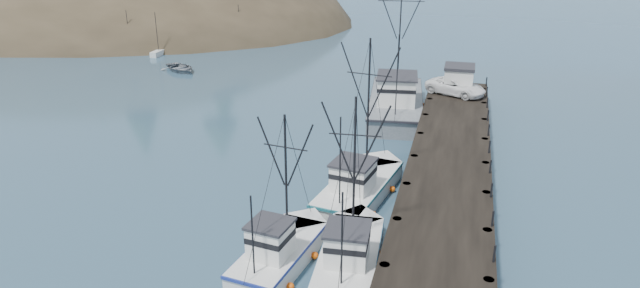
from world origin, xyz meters
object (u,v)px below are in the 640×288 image
object	(u,v)px
trawler_near	(350,254)
trawler_mid	(281,251)
motorboat	(181,71)
pier_shed	(459,79)
trawler_far	(361,185)
pickup_truck	(456,87)
work_vessel	(396,101)
pier	(449,163)

from	to	relation	value
trawler_near	trawler_mid	size ratio (longest dim) A/B	1.11
trawler_mid	motorboat	size ratio (longest dim) A/B	1.65
pier_shed	trawler_far	bearing A→B (deg)	-105.43
trawler_mid	pickup_truck	distance (m)	31.64
work_vessel	trawler_far	bearing A→B (deg)	-89.92
trawler_far	work_vessel	world-z (taller)	work_vessel
pier_shed	pickup_truck	distance (m)	1.12
pier	trawler_far	world-z (taller)	trawler_far
work_vessel	motorboat	world-z (taller)	work_vessel
pier_shed	motorboat	xyz separation A→B (m)	(-35.51, 7.81, -3.42)
pier	motorboat	bearing A→B (deg)	143.99
pier	motorboat	distance (m)	43.94
trawler_far	pier_shed	world-z (taller)	trawler_far
pickup_truck	motorboat	distance (m)	36.48
pickup_truck	motorboat	world-z (taller)	pickup_truck
work_vessel	pier_shed	world-z (taller)	work_vessel
trawler_near	pier_shed	world-z (taller)	trawler_near
trawler_near	pickup_truck	bearing A→B (deg)	81.11
pier	pier_shed	xyz separation A→B (m)	(-0.01, 18.00, 1.73)
work_vessel	pickup_truck	xyz separation A→B (m)	(5.78, 1.22, 1.60)
pier_shed	pickup_truck	bearing A→B (deg)	-102.86
motorboat	pier_shed	bearing A→B (deg)	-66.70
trawler_mid	work_vessel	xyz separation A→B (m)	(2.78, 29.17, 0.41)
trawler_far	pickup_truck	size ratio (longest dim) A/B	1.94
pickup_truck	motorboat	bearing A→B (deg)	100.74
pier	trawler_mid	distance (m)	15.98
pier	pickup_truck	bearing A→B (deg)	90.75
trawler_far	work_vessel	bearing A→B (deg)	90.08
pier	motorboat	size ratio (longest dim) A/B	7.90
trawler_far	motorboat	xyz separation A→B (m)	(-29.54, 29.45, -0.82)
motorboat	work_vessel	bearing A→B (deg)	-72.95
trawler_mid	trawler_far	distance (m)	10.09
pier	trawler_mid	size ratio (longest dim) A/B	4.79
trawler_far	work_vessel	distance (m)	19.48
trawler_near	trawler_far	world-z (taller)	trawler_far
trawler_mid	pier_shed	xyz separation A→B (m)	(8.78, 31.32, 2.60)
trawler_mid	work_vessel	size ratio (longest dim) A/B	0.52
pickup_truck	pier_shed	bearing A→B (deg)	11.80
pier	work_vessel	world-z (taller)	work_vessel
pier_shed	trawler_near	bearing A→B (deg)	-99.01
trawler_mid	pickup_truck	world-z (taller)	trawler_mid
pickup_truck	pier	bearing A→B (deg)	-154.59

